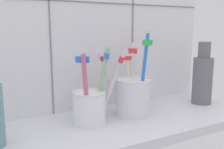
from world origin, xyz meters
TOP-DOWN VIEW (x-y plane):
  - counter_slab at (0.00, 0.00)cm, footprint 64.00×22.00cm
  - tile_wall_back at (0.00, 12.00)cm, footprint 64.00×2.20cm
  - toothbrush_cup_left at (-5.15, 2.09)cm, footprint 11.19×7.33cm
  - toothbrush_cup_right at (5.46, 2.42)cm, footprint 13.95×10.55cm
  - ceramic_vase at (26.24, 1.14)cm, footprint 5.06×5.06cm

SIDE VIEW (x-z plane):
  - counter_slab at x=0.00cm, z-range 0.00..2.00cm
  - toothbrush_cup_left at x=-5.15cm, z-range -1.82..13.94cm
  - toothbrush_cup_right at x=5.46cm, z-range -2.63..16.48cm
  - ceramic_vase at x=26.24cm, z-range 0.85..16.97cm
  - tile_wall_back at x=0.00cm, z-range 0.00..45.00cm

